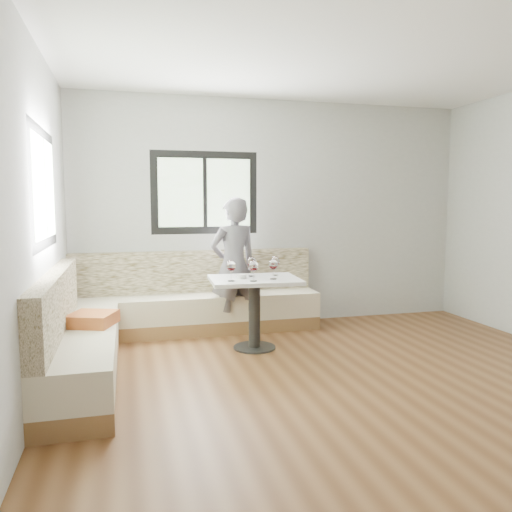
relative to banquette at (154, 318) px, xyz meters
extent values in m
cube|color=brown|center=(1.59, -1.63, -0.33)|extent=(5.00, 5.00, 0.01)
cube|color=white|center=(1.59, -1.63, 2.47)|extent=(5.00, 5.00, 0.01)
cube|color=#B7B7B2|center=(1.59, 0.87, 1.07)|extent=(5.00, 0.01, 2.80)
cube|color=#B7B7B2|center=(-0.91, -1.63, 1.07)|extent=(0.01, 5.00, 2.80)
cube|color=black|center=(0.69, 0.86, 1.32)|extent=(1.30, 0.02, 1.00)
cube|color=black|center=(-0.90, -0.73, 1.32)|extent=(0.02, 1.30, 1.00)
cube|color=brown|center=(0.54, 0.59, -0.25)|extent=(2.90, 0.55, 0.16)
cube|color=beige|center=(0.54, 0.59, -0.03)|extent=(2.90, 0.55, 0.29)
cube|color=beige|center=(0.54, 0.80, 0.37)|extent=(2.90, 0.14, 0.50)
cube|color=brown|center=(-0.64, -0.81, -0.25)|extent=(0.55, 2.25, 0.16)
cube|color=beige|center=(-0.64, -0.81, -0.03)|extent=(0.55, 2.25, 0.29)
cube|color=beige|center=(-0.84, -0.81, 0.37)|extent=(0.14, 2.25, 0.50)
cube|color=#BD5A2F|center=(-0.56, -0.64, 0.17)|extent=(0.48, 0.48, 0.11)
cylinder|color=black|center=(1.03, -0.22, -0.32)|extent=(0.45, 0.45, 0.02)
cylinder|color=black|center=(1.03, -0.22, 0.02)|extent=(0.12, 0.12, 0.71)
cube|color=silver|center=(1.03, -0.22, 0.40)|extent=(0.96, 0.77, 0.04)
imported|color=#5E595F|center=(0.94, 0.42, 0.46)|extent=(0.65, 0.50, 1.59)
cylinder|color=white|center=(0.89, -0.21, 0.44)|extent=(0.10, 0.10, 0.04)
sphere|color=black|center=(0.91, -0.20, 0.45)|extent=(0.02, 0.02, 0.02)
sphere|color=black|center=(0.88, -0.20, 0.45)|extent=(0.02, 0.02, 0.02)
sphere|color=black|center=(0.90, -0.23, 0.45)|extent=(0.02, 0.02, 0.02)
cylinder|color=white|center=(0.75, -0.38, 0.42)|extent=(0.07, 0.07, 0.01)
cylinder|color=white|center=(0.75, -0.38, 0.47)|extent=(0.01, 0.01, 0.09)
ellipsoid|color=white|center=(0.75, -0.38, 0.57)|extent=(0.09, 0.09, 0.11)
cylinder|color=#490205|center=(0.75, -0.38, 0.55)|extent=(0.06, 0.06, 0.02)
cylinder|color=white|center=(0.97, -0.43, 0.42)|extent=(0.07, 0.07, 0.01)
cylinder|color=white|center=(0.97, -0.43, 0.47)|extent=(0.01, 0.01, 0.09)
ellipsoid|color=white|center=(0.97, -0.43, 0.57)|extent=(0.09, 0.09, 0.11)
cylinder|color=#490205|center=(0.97, -0.43, 0.55)|extent=(0.06, 0.06, 0.02)
cylinder|color=white|center=(1.20, -0.35, 0.42)|extent=(0.07, 0.07, 0.01)
cylinder|color=white|center=(1.20, -0.35, 0.47)|extent=(0.01, 0.01, 0.09)
ellipsoid|color=white|center=(1.20, -0.35, 0.57)|extent=(0.09, 0.09, 0.11)
cylinder|color=#490205|center=(1.20, -0.35, 0.55)|extent=(0.06, 0.06, 0.02)
cylinder|color=white|center=(1.03, -0.11, 0.42)|extent=(0.07, 0.07, 0.01)
cylinder|color=white|center=(1.03, -0.11, 0.47)|extent=(0.01, 0.01, 0.09)
ellipsoid|color=white|center=(1.03, -0.11, 0.57)|extent=(0.09, 0.09, 0.11)
cylinder|color=#490205|center=(1.03, -0.11, 0.55)|extent=(0.06, 0.06, 0.02)
cylinder|color=white|center=(1.29, -0.12, 0.42)|extent=(0.07, 0.07, 0.01)
cylinder|color=white|center=(1.29, -0.12, 0.47)|extent=(0.01, 0.01, 0.09)
ellipsoid|color=white|center=(1.29, -0.12, 0.57)|extent=(0.09, 0.09, 0.11)
cylinder|color=#490205|center=(1.29, -0.12, 0.55)|extent=(0.06, 0.06, 0.02)
camera|label=1|loc=(-0.26, -5.19, 1.20)|focal=35.00mm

